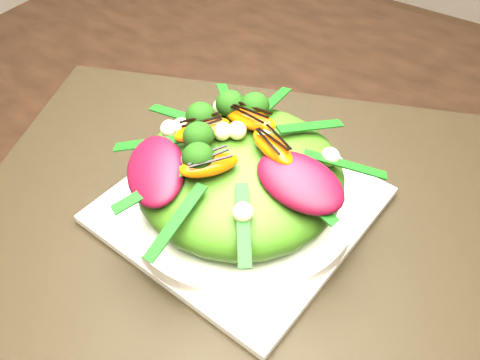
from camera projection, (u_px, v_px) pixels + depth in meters
The scene contains 10 objects.
dining_table at pixel (479, 280), 0.50m from camera, with size 1.60×0.90×0.75m, color black.
placemat at pixel (240, 209), 0.54m from camera, with size 0.56×0.43×0.00m, color black.
plate_base at pixel (240, 205), 0.53m from camera, with size 0.24×0.24×0.01m, color white.
salad_bowl at pixel (240, 196), 0.52m from camera, with size 0.24×0.24×0.02m, color white.
lettuce_mound at pixel (240, 174), 0.50m from camera, with size 0.21×0.21×0.07m, color #386813.
radicchio_leaf at pixel (300, 182), 0.44m from camera, with size 0.08×0.05×0.02m, color #480717.
orange_segment at pixel (258, 126), 0.49m from camera, with size 0.05×0.02×0.01m, color #CC4603.
broccoli_floret at pixel (207, 98), 0.51m from camera, with size 0.04×0.04×0.04m, color black.
macadamia_nut at pixel (248, 179), 0.44m from camera, with size 0.02×0.02×0.02m, color beige.
balsamic_drizzle at pixel (259, 119), 0.48m from camera, with size 0.05×0.00×0.00m, color black.
Camera 1 is at (-0.04, -0.36, 1.16)m, focal length 38.00 mm.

